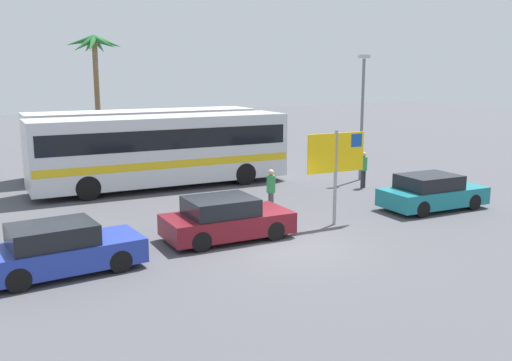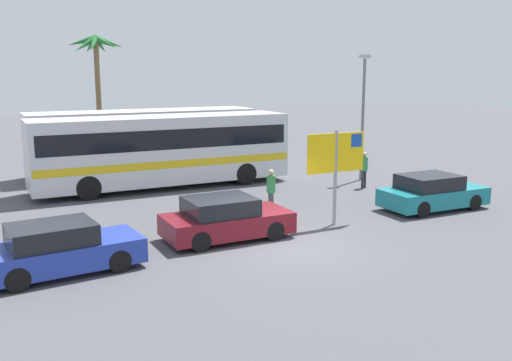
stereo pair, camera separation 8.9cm
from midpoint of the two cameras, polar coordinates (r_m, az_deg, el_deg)
name	(u,v)px [view 1 (the left image)]	position (r m, az deg, el deg)	size (l,w,h in m)	color
ground	(288,247)	(16.70, 3.08, -6.72)	(120.00, 120.00, 0.00)	#4C4C51
bus_front_coach	(162,148)	(25.18, -9.63, 3.32)	(11.30, 2.63, 3.17)	silver
bus_rear_coach	(144,138)	(28.98, -11.45, 4.25)	(11.30, 2.63, 3.17)	white
ferry_sign	(337,156)	(18.75, 8.12, 2.45)	(2.20, 0.11, 3.20)	gray
car_blue	(60,249)	(15.21, -19.43, -6.63)	(4.10, 2.03, 1.32)	#23389E
car_teal	(432,192)	(21.98, 17.34, -1.17)	(4.06, 1.84, 1.32)	#19757F
car_maroon	(226,219)	(17.26, -3.25, -3.93)	(3.91, 1.85, 1.32)	maroon
pedestrian_near_sign	(364,167)	(25.21, 10.78, 1.37)	(0.32, 0.32, 1.61)	#2D2D33
pedestrian_by_bus	(271,188)	(20.23, 1.41, -0.75)	(0.32, 0.32, 1.63)	#4C4C51
lamp_post_left_side	(362,112)	(26.86, 10.65, 6.89)	(0.56, 0.20, 5.85)	slate
palm_tree_seaside	(95,57)	(35.73, -16.14, 11.95)	(3.35, 3.13, 7.26)	brown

